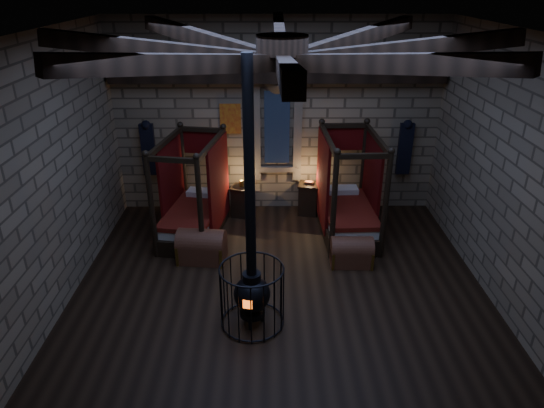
{
  "coord_description": "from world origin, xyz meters",
  "views": [
    {
      "loc": [
        -0.19,
        -6.72,
        4.87
      ],
      "look_at": [
        -0.13,
        0.6,
        1.42
      ],
      "focal_mm": 32.0,
      "sensor_mm": 36.0,
      "label": 1
    }
  ],
  "objects_px": {
    "bed_right": "(347,209)",
    "trunk_right": "(351,252)",
    "trunk_left": "(202,247)",
    "stove": "(252,290)",
    "bed_left": "(194,211)"
  },
  "relations": [
    {
      "from": "bed_right",
      "to": "trunk_right",
      "type": "height_order",
      "value": "bed_right"
    },
    {
      "from": "trunk_right",
      "to": "trunk_left",
      "type": "bearing_deg",
      "value": 177.98
    },
    {
      "from": "trunk_left",
      "to": "stove",
      "type": "distance_m",
      "value": 2.14
    },
    {
      "from": "bed_left",
      "to": "trunk_left",
      "type": "relative_size",
      "value": 2.24
    },
    {
      "from": "bed_left",
      "to": "stove",
      "type": "relative_size",
      "value": 0.51
    },
    {
      "from": "bed_left",
      "to": "trunk_left",
      "type": "height_order",
      "value": "bed_left"
    },
    {
      "from": "bed_left",
      "to": "bed_right",
      "type": "relative_size",
      "value": 1.0
    },
    {
      "from": "trunk_left",
      "to": "stove",
      "type": "xyz_separation_m",
      "value": [
        1.0,
        -1.86,
        0.33
      ]
    },
    {
      "from": "trunk_right",
      "to": "stove",
      "type": "xyz_separation_m",
      "value": [
        -1.79,
        -1.7,
        0.36
      ]
    },
    {
      "from": "bed_left",
      "to": "trunk_right",
      "type": "relative_size",
      "value": 2.68
    },
    {
      "from": "stove",
      "to": "trunk_right",
      "type": "bearing_deg",
      "value": 55.89
    },
    {
      "from": "bed_left",
      "to": "trunk_right",
      "type": "xyz_separation_m",
      "value": [
        3.06,
        -1.22,
        -0.25
      ]
    },
    {
      "from": "trunk_right",
      "to": "stove",
      "type": "bearing_deg",
      "value": -135.21
    },
    {
      "from": "bed_left",
      "to": "bed_right",
      "type": "height_order",
      "value": "bed_right"
    },
    {
      "from": "trunk_right",
      "to": "stove",
      "type": "relative_size",
      "value": 0.19
    }
  ]
}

